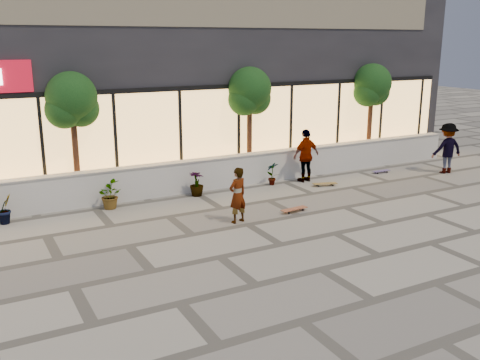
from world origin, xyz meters
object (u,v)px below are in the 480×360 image
skater_center (238,195)px  skater_right_far (447,148)px  tree_midwest (72,103)px  skateboard_center (294,209)px  tree_mideast (250,94)px  skater_right_near (306,156)px  tree_east (372,88)px  skateboard_right_near (325,184)px  skateboard_right_far (381,171)px

skater_center → skater_right_far: (9.44, 1.31, 0.17)m
tree_midwest → skateboard_center: size_ratio=4.53×
tree_mideast → skater_right_near: (1.47, -1.40, -2.06)m
skater_center → skateboard_center: bearing=166.7°
tree_east → skater_right_near: (-4.03, -1.40, -2.06)m
tree_midwest → skater_right_far: (12.79, -2.81, -2.06)m
tree_midwest → skateboard_center: 7.23m
tree_east → skateboard_right_near: (-3.81, -2.23, -2.90)m
skateboard_right_near → skater_right_far: bearing=10.4°
tree_midwest → tree_mideast: (6.00, 0.00, 0.00)m
skater_right_near → skateboard_right_far: skater_right_near is taller
tree_mideast → tree_east: (5.50, 0.00, 0.00)m
skater_right_far → skateboard_right_far: (-2.12, 1.09, -0.85)m
skater_center → skateboard_right_far: 7.73m
skater_right_near → tree_east: bearing=-166.6°
tree_midwest → skater_right_near: tree_midwest is taller
tree_midwest → tree_east: (11.50, 0.00, 0.00)m
tree_midwest → skater_right_near: size_ratio=2.13×
tree_midwest → skateboard_center: bearing=-38.2°
skater_right_near → tree_midwest: bearing=-16.4°
tree_mideast → skater_center: bearing=-122.8°
skater_center → skateboard_right_near: 4.79m
tree_east → skateboard_right_near: bearing=-149.7°
skateboard_center → tree_east: bearing=27.0°
skater_center → skateboard_center: (1.85, 0.02, -0.68)m
skater_right_near → tree_mideast: bearing=-49.4°
tree_mideast → skater_center: 5.38m
tree_east → skateboard_right_far: size_ratio=5.31×
skater_center → skater_right_far: size_ratio=0.82×
skateboard_center → skateboard_right_near: 3.11m
tree_east → skater_right_far: bearing=-65.3°
tree_mideast → skater_right_near: bearing=-43.7°
tree_midwest → skater_center: (3.35, -4.12, -2.22)m
tree_midwest → skateboard_right_near: 8.52m
tree_midwest → skateboard_right_far: bearing=-9.2°
tree_mideast → skater_center: size_ratio=2.57×
skater_center → skater_right_near: skater_right_near is taller
skateboard_center → skateboard_right_far: bearing=17.5°
tree_midwest → tree_mideast: bearing=0.0°
tree_midwest → tree_mideast: size_ratio=1.00×
tree_mideast → skater_right_far: tree_mideast is taller
skater_right_near → skater_right_far: skater_right_far is taller
skateboard_center → tree_mideast: bearing=73.0°
tree_east → skateboard_right_far: bearing=-115.8°
tree_mideast → skater_right_far: (6.79, -2.81, -2.06)m
skateboard_right_far → skater_right_far: bearing=-26.2°
skateboard_right_far → skater_right_near: bearing=175.2°
skater_right_near → skateboard_center: size_ratio=2.13×
skateboard_center → skater_center: bearing=174.6°
skater_center → tree_mideast: bearing=-136.7°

